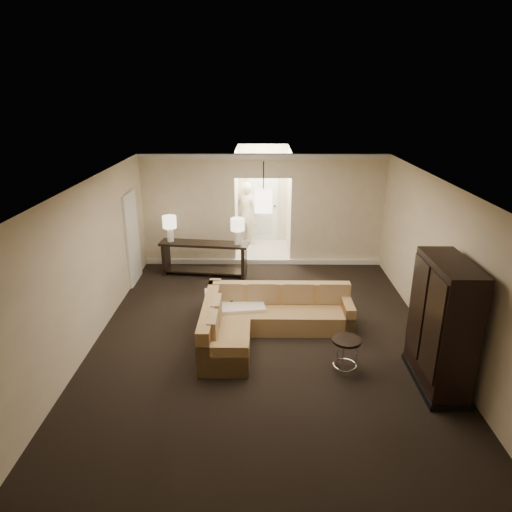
{
  "coord_description": "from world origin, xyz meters",
  "views": [
    {
      "loc": [
        -0.07,
        -7.04,
        4.21
      ],
      "look_at": [
        -0.15,
        1.2,
        1.21
      ],
      "focal_mm": 32.0,
      "sensor_mm": 36.0,
      "label": 1
    }
  ],
  "objects_px": {
    "console_table": "(205,256)",
    "drink_table": "(346,348)",
    "person": "(247,210)",
    "coffee_table": "(234,308)",
    "sectional_sofa": "(262,319)",
    "armoire": "(442,327)"
  },
  "relations": [
    {
      "from": "console_table",
      "to": "drink_table",
      "type": "height_order",
      "value": "console_table"
    },
    {
      "from": "person",
      "to": "coffee_table",
      "type": "bearing_deg",
      "value": 110.4
    },
    {
      "from": "drink_table",
      "to": "person",
      "type": "height_order",
      "value": "person"
    },
    {
      "from": "sectional_sofa",
      "to": "console_table",
      "type": "distance_m",
      "value": 3.21
    },
    {
      "from": "armoire",
      "to": "person",
      "type": "distance_m",
      "value": 7.37
    },
    {
      "from": "coffee_table",
      "to": "console_table",
      "type": "bearing_deg",
      "value": 110.0
    },
    {
      "from": "armoire",
      "to": "drink_table",
      "type": "distance_m",
      "value": 1.45
    },
    {
      "from": "drink_table",
      "to": "console_table",
      "type": "bearing_deg",
      "value": 123.81
    },
    {
      "from": "sectional_sofa",
      "to": "armoire",
      "type": "xyz_separation_m",
      "value": [
        2.61,
        -1.42,
        0.63
      ]
    },
    {
      "from": "armoire",
      "to": "person",
      "type": "height_order",
      "value": "person"
    },
    {
      "from": "drink_table",
      "to": "armoire",
      "type": "bearing_deg",
      "value": -13.08
    },
    {
      "from": "console_table",
      "to": "drink_table",
      "type": "bearing_deg",
      "value": -49.07
    },
    {
      "from": "console_table",
      "to": "person",
      "type": "height_order",
      "value": "person"
    },
    {
      "from": "coffee_table",
      "to": "drink_table",
      "type": "bearing_deg",
      "value": -43.06
    },
    {
      "from": "console_table",
      "to": "person",
      "type": "distance_m",
      "value": 2.63
    },
    {
      "from": "console_table",
      "to": "person",
      "type": "bearing_deg",
      "value": 75.53
    },
    {
      "from": "person",
      "to": "armoire",
      "type": "bearing_deg",
      "value": 136.27
    },
    {
      "from": "sectional_sofa",
      "to": "coffee_table",
      "type": "distance_m",
      "value": 0.83
    },
    {
      "from": "sectional_sofa",
      "to": "console_table",
      "type": "height_order",
      "value": "console_table"
    },
    {
      "from": "sectional_sofa",
      "to": "coffee_table",
      "type": "xyz_separation_m",
      "value": [
        -0.55,
        0.62,
        -0.09
      ]
    },
    {
      "from": "console_table",
      "to": "armoire",
      "type": "bearing_deg",
      "value": -40.09
    },
    {
      "from": "sectional_sofa",
      "to": "person",
      "type": "relative_size",
      "value": 1.34
    }
  ]
}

